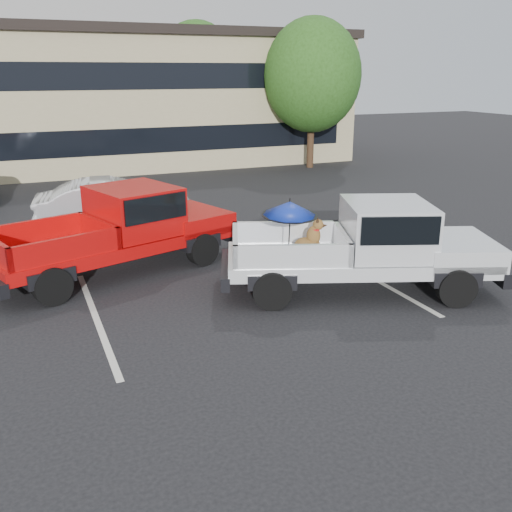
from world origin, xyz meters
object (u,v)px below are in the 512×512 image
Objects in this scene: tree_right at (312,75)px; silver_pickup at (374,242)px; red_pickup at (129,225)px; silver_sedan at (116,205)px; tree_back at (197,71)px.

silver_pickup is at bearing -113.53° from tree_right.
red_pickup is 1.37× the size of silver_sedan.
tree_right reaches higher than silver_pickup.
silver_pickup is 0.99× the size of red_pickup.
tree_back is (-3.00, 8.00, 0.20)m from tree_right.
silver_sedan is at bearing 141.23° from silver_pickup.
tree_back reaches higher than silver_pickup.
red_pickup is 3.57m from silver_sedan.
red_pickup is at bearing -177.31° from silver_sedan.
red_pickup is at bearing 162.94° from silver_pickup.
tree_back is at bearing 102.21° from silver_pickup.
tree_back is at bearing 49.66° from red_pickup.
tree_back is at bearing 110.56° from tree_right.
silver_sedan is at bearing -115.39° from tree_back.
tree_back is 1.59× the size of silver_sedan.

